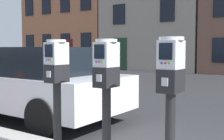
{
  "coord_description": "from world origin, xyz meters",
  "views": [
    {
      "loc": [
        1.8,
        -2.66,
        1.39
      ],
      "look_at": [
        0.12,
        -0.17,
        1.17
      ],
      "focal_mm": 47.29,
      "sensor_mm": 36.0,
      "label": 1
    }
  ],
  "objects": [
    {
      "name": "townhouse_brick_corner",
      "position": [
        -14.2,
        16.49,
        4.7
      ],
      "size": [
        7.77,
        6.0,
        9.4
      ],
      "color": "#B7704C",
      "rests_on": "ground_plane"
    },
    {
      "name": "parking_meter_end_of_row",
      "position": [
        0.81,
        -0.27,
        1.07
      ],
      "size": [
        0.22,
        0.25,
        1.35
      ],
      "rotation": [
        0.0,
        0.0,
        -1.58
      ],
      "color": "black",
      "rests_on": "sidewalk_slab"
    },
    {
      "name": "parking_meter_near_kerb",
      "position": [
        -0.56,
        -0.27,
        1.07
      ],
      "size": [
        0.22,
        0.25,
        1.35
      ],
      "rotation": [
        0.0,
        0.0,
        -1.58
      ],
      "color": "black",
      "rests_on": "sidewalk_slab"
    },
    {
      "name": "townhouse_cream_stone",
      "position": [
        -6.87,
        16.67,
        4.67
      ],
      "size": [
        6.67,
        6.35,
        9.33
      ],
      "color": "#9E9384",
      "rests_on": "ground_plane"
    },
    {
      "name": "parking_meter_twin_adjacent",
      "position": [
        0.12,
        -0.27,
        1.07
      ],
      "size": [
        0.22,
        0.25,
        1.35
      ],
      "rotation": [
        0.0,
        0.0,
        -1.58
      ],
      "color": "black",
      "rests_on": "sidewalk_slab"
    },
    {
      "name": "parked_car_navy_coupe",
      "position": [
        -3.01,
        1.31,
        0.75
      ],
      "size": [
        4.45,
        1.9,
        1.42
      ],
      "rotation": [
        0.0,
        0.0,
        3.13
      ],
      "color": "silver",
      "rests_on": "ground_plane"
    }
  ]
}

